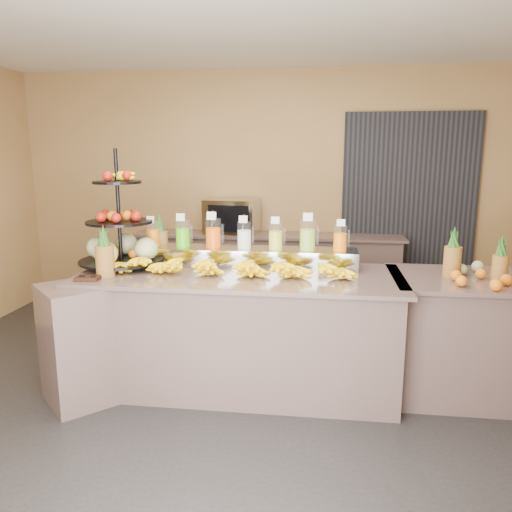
% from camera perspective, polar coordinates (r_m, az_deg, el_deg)
% --- Properties ---
extents(ground, '(6.00, 6.00, 0.00)m').
position_cam_1_polar(ground, '(3.94, -2.45, -16.34)').
color(ground, black).
rests_on(ground, ground).
extents(room_envelope, '(6.04, 5.02, 2.82)m').
position_cam_1_polar(room_envelope, '(4.23, 1.75, 12.03)').
color(room_envelope, olive).
rests_on(room_envelope, ground).
extents(buffet_counter, '(2.75, 1.25, 0.93)m').
position_cam_1_polar(buffet_counter, '(4.00, -3.51, -8.58)').
color(buffet_counter, gray).
rests_on(buffet_counter, ground).
extents(right_counter, '(1.08, 0.88, 0.93)m').
position_cam_1_polar(right_counter, '(4.21, 22.24, -8.40)').
color(right_counter, gray).
rests_on(right_counter, ground).
extents(back_ledge, '(3.10, 0.55, 0.93)m').
position_cam_1_polar(back_ledge, '(5.87, 1.30, -1.92)').
color(back_ledge, gray).
rests_on(back_ledge, ground).
extents(pitcher_tray, '(1.85, 0.30, 0.15)m').
position_cam_1_polar(pitcher_tray, '(4.14, -1.34, -0.10)').
color(pitcher_tray, gray).
rests_on(pitcher_tray, buffet_counter).
extents(juice_pitcher_orange_a, '(0.11, 0.11, 0.27)m').
position_cam_1_polar(juice_pitcher_orange_a, '(4.30, -11.69, 2.34)').
color(juice_pitcher_orange_a, silver).
rests_on(juice_pitcher_orange_a, pitcher_tray).
extents(juice_pitcher_green, '(0.12, 0.13, 0.30)m').
position_cam_1_polar(juice_pitcher_green, '(4.22, -8.36, 2.41)').
color(juice_pitcher_green, silver).
rests_on(juice_pitcher_green, pitcher_tray).
extents(juice_pitcher_orange_b, '(0.13, 0.13, 0.31)m').
position_cam_1_polar(juice_pitcher_orange_b, '(4.15, -4.90, 2.44)').
color(juice_pitcher_orange_b, silver).
rests_on(juice_pitcher_orange_b, pitcher_tray).
extents(juice_pitcher_milk, '(0.12, 0.12, 0.29)m').
position_cam_1_polar(juice_pitcher_milk, '(4.11, -1.35, 2.24)').
color(juice_pitcher_milk, silver).
rests_on(juice_pitcher_milk, pitcher_tray).
extents(juice_pitcher_lemon, '(0.12, 0.12, 0.28)m').
position_cam_1_polar(juice_pitcher_lemon, '(4.08, 2.26, 2.14)').
color(juice_pitcher_lemon, silver).
rests_on(juice_pitcher_lemon, pitcher_tray).
extents(juice_pitcher_lime, '(0.13, 0.14, 0.32)m').
position_cam_1_polar(juice_pitcher_lime, '(4.06, 5.93, 2.23)').
color(juice_pitcher_lime, silver).
rests_on(juice_pitcher_lime, pitcher_tray).
extents(juice_pitcher_orange_c, '(0.11, 0.12, 0.27)m').
position_cam_1_polar(juice_pitcher_orange_c, '(4.06, 9.59, 1.90)').
color(juice_pitcher_orange_c, silver).
rests_on(juice_pitcher_orange_c, pitcher_tray).
extents(banana_heap, '(2.00, 0.18, 0.17)m').
position_cam_1_polar(banana_heap, '(3.85, -3.03, -0.96)').
color(banana_heap, '#FFE80C').
rests_on(banana_heap, buffet_counter).
extents(fruit_stand, '(0.84, 0.84, 0.96)m').
position_cam_1_polar(fruit_stand, '(4.20, -14.66, 2.00)').
color(fruit_stand, black).
rests_on(fruit_stand, buffet_counter).
extents(condiment_caddy, '(0.19, 0.15, 0.03)m').
position_cam_1_polar(condiment_caddy, '(3.89, -18.67, -2.43)').
color(condiment_caddy, black).
rests_on(condiment_caddy, buffet_counter).
extents(pineapple_left_a, '(0.14, 0.14, 0.40)m').
position_cam_1_polar(pineapple_left_a, '(3.94, -16.90, -0.14)').
color(pineapple_left_a, brown).
rests_on(pineapple_left_a, buffet_counter).
extents(pineapple_left_b, '(0.14, 0.14, 0.41)m').
position_cam_1_polar(pineapple_left_b, '(4.42, -10.92, 1.50)').
color(pineapple_left_b, brown).
rests_on(pineapple_left_b, buffet_counter).
extents(right_fruit_pile, '(0.43, 0.41, 0.23)m').
position_cam_1_polar(right_fruit_pile, '(3.97, 23.87, -1.65)').
color(right_fruit_pile, brown).
rests_on(right_fruit_pile, right_counter).
extents(oven_warmer, '(0.64, 0.48, 0.40)m').
position_cam_1_polar(oven_warmer, '(5.81, -2.76, 4.55)').
color(oven_warmer, gray).
rests_on(oven_warmer, back_ledge).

